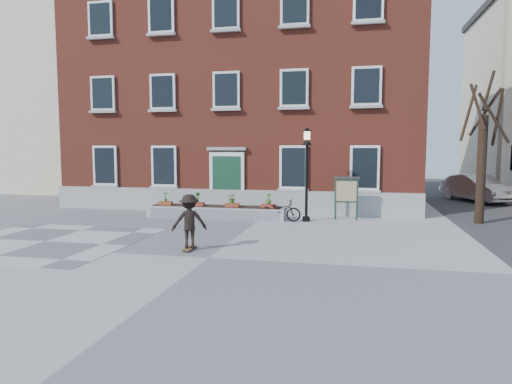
% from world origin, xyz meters
% --- Properties ---
extents(ground, '(100.00, 100.00, 0.00)m').
position_xyz_m(ground, '(0.00, 0.00, 0.00)').
color(ground, '#949497').
rests_on(ground, ground).
extents(checker_patch, '(6.00, 6.00, 0.01)m').
position_xyz_m(checker_patch, '(-6.00, 1.00, 0.01)').
color(checker_patch, '#5C5D5F').
rests_on(checker_patch, ground).
extents(distant_building, '(10.00, 12.00, 13.00)m').
position_xyz_m(distant_building, '(-18.00, 20.00, 6.50)').
color(distant_building, beige).
rests_on(distant_building, ground).
extents(bicycle, '(1.80, 0.67, 0.93)m').
position_xyz_m(bicycle, '(0.92, 6.81, 0.47)').
color(bicycle, black).
rests_on(bicycle, ground).
extents(parked_car, '(3.50, 5.00, 1.56)m').
position_xyz_m(parked_car, '(10.82, 16.16, 0.78)').
color(parked_car, '#B7BABD').
rests_on(parked_car, ground).
extents(brick_building, '(18.40, 10.85, 12.60)m').
position_xyz_m(brick_building, '(-2.00, 13.98, 6.30)').
color(brick_building, brown).
rests_on(brick_building, ground).
extents(planter_assembly, '(6.20, 1.12, 1.15)m').
position_xyz_m(planter_assembly, '(-1.99, 7.18, 0.31)').
color(planter_assembly, '#B3B3AF').
rests_on(planter_assembly, ground).
extents(bare_tree, '(1.83, 1.83, 6.16)m').
position_xyz_m(bare_tree, '(9.01, 8.01, 2.79)').
color(bare_tree, black).
rests_on(bare_tree, ground).
extents(lamp_post, '(0.40, 0.40, 3.93)m').
position_xyz_m(lamp_post, '(2.01, 7.03, 2.54)').
color(lamp_post, black).
rests_on(lamp_post, ground).
extents(notice_board, '(1.10, 0.16, 1.87)m').
position_xyz_m(notice_board, '(3.64, 7.75, 1.26)').
color(notice_board, '#193225').
rests_on(notice_board, ground).
extents(skateboarder, '(1.21, 0.99, 1.70)m').
position_xyz_m(skateboarder, '(-0.87, 0.84, 0.88)').
color(skateboarder, brown).
rests_on(skateboarder, ground).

